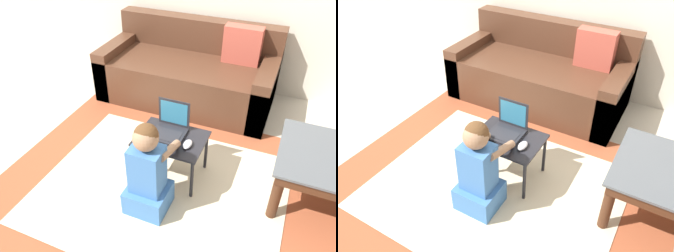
{
  "view_description": "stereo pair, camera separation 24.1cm",
  "coord_description": "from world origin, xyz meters",
  "views": [
    {
      "loc": [
        0.8,
        -1.71,
        1.85
      ],
      "look_at": [
        0.05,
        0.08,
        0.42
      ],
      "focal_mm": 35.0,
      "sensor_mm": 36.0,
      "label": 1
    },
    {
      "loc": [
        1.02,
        -1.6,
        1.85
      ],
      "look_at": [
        0.05,
        0.08,
        0.42
      ],
      "focal_mm": 35.0,
      "sensor_mm": 36.0,
      "label": 2
    }
  ],
  "objects": [
    {
      "name": "person_seated",
      "position": [
        0.07,
        -0.33,
        0.32
      ],
      "size": [
        0.28,
        0.42,
        0.71
      ],
      "color": "#3D70B2",
      "rests_on": "ground_plane"
    },
    {
      "name": "laptop",
      "position": [
        0.06,
        0.08,
        0.4
      ],
      "size": [
        0.25,
        0.23,
        0.24
      ],
      "color": "#232328",
      "rests_on": "laptop_desk"
    },
    {
      "name": "ground_plane",
      "position": [
        0.0,
        0.0,
        0.0
      ],
      "size": [
        16.0,
        16.0,
        0.0
      ],
      "primitive_type": "plane",
      "color": "beige"
    },
    {
      "name": "couch",
      "position": [
        -0.18,
        1.2,
        0.28
      ],
      "size": [
        1.74,
        0.84,
        0.8
      ],
      "color": "#4C2D1E",
      "rests_on": "ground_plane"
    },
    {
      "name": "computer_mouse",
      "position": [
        0.24,
        -0.01,
        0.38
      ],
      "size": [
        0.06,
        0.11,
        0.04
      ],
      "color": "silver",
      "rests_on": "laptop_desk"
    },
    {
      "name": "laptop_desk",
      "position": [
        0.09,
        0.03,
        0.32
      ],
      "size": [
        0.5,
        0.38,
        0.36
      ],
      "color": "black",
      "rests_on": "ground_plane"
    },
    {
      "name": "area_rug",
      "position": [
        0.09,
        -0.15,
        0.0
      ],
      "size": [
        2.48,
        1.99,
        0.01
      ],
      "color": "#9E4C2D",
      "rests_on": "ground_plane"
    }
  ]
}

